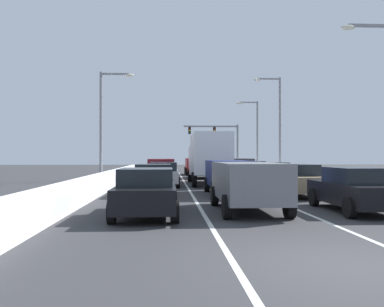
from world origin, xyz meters
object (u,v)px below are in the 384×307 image
traffic_light_gantry (221,137)px  sedan_charcoal_left_lane_fifth (165,168)px  suv_navy_center_lane_second (229,174)px  sedan_tan_left_lane_second (154,179)px  sedan_tan_right_lane_second (295,180)px  street_lamp_right_far (254,130)px  suv_charcoal_right_lane_fifth (239,166)px  suv_red_center_lane_fifth (196,165)px  sedan_black_left_lane_nearest (146,192)px  box_truck_center_lane_third (209,156)px  sedan_maroon_right_lane_fourth (252,171)px  suv_maroon_left_lane_fourth (161,167)px  sedan_silver_left_lane_third (163,174)px  street_lamp_left_mid (106,116)px  sedan_black_right_lane_nearest (356,189)px  suv_gray_center_lane_nearest (248,182)px  sedan_green_center_lane_fourth (201,169)px  sedan_silver_right_lane_third (272,174)px  street_lamp_right_mid (277,118)px

traffic_light_gantry → sedan_charcoal_left_lane_fifth: bearing=-113.7°
suv_navy_center_lane_second → sedan_tan_left_lane_second: suv_navy_center_lane_second is taller
sedan_tan_right_lane_second → street_lamp_right_far: street_lamp_right_far is taller
suv_charcoal_right_lane_fifth → suv_red_center_lane_fifth: same height
sedan_black_left_lane_nearest → traffic_light_gantry: bearing=79.7°
box_truck_center_lane_third → suv_charcoal_right_lane_fifth: bearing=69.8°
sedan_maroon_right_lane_fourth → suv_maroon_left_lane_fourth: size_ratio=0.92×
sedan_silver_left_lane_third → street_lamp_left_mid: bearing=125.1°
box_truck_center_lane_third → sedan_black_left_lane_nearest: 14.67m
suv_charcoal_right_lane_fifth → suv_red_center_lane_fifth: 5.66m
sedan_black_right_lane_nearest → suv_gray_center_lane_nearest: 3.69m
suv_gray_center_lane_nearest → suv_charcoal_right_lane_fifth: bearing=81.0°
sedan_green_center_lane_fourth → street_lamp_right_far: size_ratio=0.53×
sedan_silver_right_lane_third → suv_gray_center_lane_nearest: bearing=-108.0°
sedan_silver_right_lane_third → street_lamp_right_mid: bearing=73.9°
suv_charcoal_right_lane_fifth → sedan_silver_right_lane_third: bearing=-90.3°
sedan_black_left_lane_nearest → sedan_tan_left_lane_second: size_ratio=1.00×
sedan_tan_right_lane_second → traffic_light_gantry: bearing=88.3°
sedan_tan_right_lane_second → street_lamp_right_mid: bearing=77.6°
box_truck_center_lane_third → suv_navy_center_lane_second: bearing=-87.5°
sedan_green_center_lane_fourth → sedan_tan_right_lane_second: bearing=-78.3°
street_lamp_right_far → sedan_silver_right_lane_third: bearing=-99.3°
traffic_light_gantry → sedan_silver_right_lane_third: bearing=-91.3°
sedan_tan_left_lane_second → sedan_black_right_lane_nearest: bearing=-41.6°
sedan_black_left_lane_nearest → street_lamp_left_mid: size_ratio=0.53×
sedan_silver_right_lane_third → box_truck_center_lane_third: size_ratio=0.62×
street_lamp_left_mid → suv_charcoal_right_lane_fifth: bearing=25.0°
suv_red_center_lane_fifth → sedan_charcoal_left_lane_fifth: bearing=-137.3°
sedan_green_center_lane_fourth → suv_maroon_left_lane_fourth: (-3.32, -2.76, 0.25)m
sedan_green_center_lane_fourth → street_lamp_right_mid: (7.57, 3.91, 4.79)m
suv_red_center_lane_fifth → sedan_black_right_lane_nearest: bearing=-82.7°
suv_gray_center_lane_nearest → sedan_silver_left_lane_third: 12.24m
suv_maroon_left_lane_fourth → sedan_tan_left_lane_second: bearing=-90.8°
suv_charcoal_right_lane_fifth → suv_maroon_left_lane_fourth: 8.88m
sedan_silver_right_lane_third → sedan_charcoal_left_lane_fifth: bearing=116.3°
sedan_black_left_lane_nearest → sedan_silver_left_lane_third: 12.72m
suv_maroon_left_lane_fourth → street_lamp_left_mid: (-4.35, 0.12, 4.02)m
sedan_maroon_right_lane_fourth → box_truck_center_lane_third: box_truck_center_lane_third is taller
sedan_green_center_lane_fourth → sedan_silver_left_lane_third: bearing=-108.7°
sedan_silver_right_lane_third → suv_charcoal_right_lane_fifth: 12.30m
sedan_maroon_right_lane_fourth → street_lamp_left_mid: 12.18m
suv_charcoal_right_lane_fifth → suv_maroon_left_lane_fourth: same height
suv_red_center_lane_fifth → sedan_tan_left_lane_second: 22.17m
sedan_black_right_lane_nearest → box_truck_center_lane_third: (-3.70, 13.65, 1.14)m
sedan_charcoal_left_lane_fifth → traffic_light_gantry: size_ratio=0.60×
sedan_tan_right_lane_second → street_lamp_left_mid: bearing=129.9°
sedan_black_left_lane_nearest → suv_maroon_left_lane_fourth: 19.11m
suv_maroon_left_lane_fourth → sedan_silver_left_lane_third: bearing=-88.0°
suv_charcoal_right_lane_fifth → suv_maroon_left_lane_fourth: bearing=-142.4°
sedan_maroon_right_lane_fourth → street_lamp_right_mid: 9.43m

